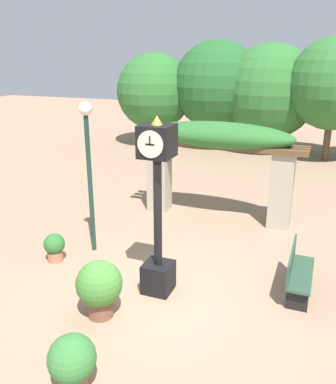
% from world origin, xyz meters
% --- Properties ---
extents(ground_plane, '(60.00, 60.00, 0.00)m').
position_xyz_m(ground_plane, '(0.00, 0.00, 0.00)').
color(ground_plane, '#9E7A60').
extents(pedestal_clock, '(0.55, 0.60, 3.32)m').
position_xyz_m(pedestal_clock, '(-0.05, 0.24, 1.68)').
color(pedestal_clock, black).
rests_on(pedestal_clock, ground).
extents(pergola, '(4.53, 1.16, 2.63)m').
position_xyz_m(pergola, '(0.00, 4.22, 1.93)').
color(pergola, '#A89E89').
rests_on(pergola, ground).
extents(potted_plant_near_left, '(0.79, 0.79, 1.02)m').
position_xyz_m(potted_plant_near_left, '(-0.66, -0.85, 0.57)').
color(potted_plant_near_left, brown).
rests_on(potted_plant_near_left, ground).
extents(potted_plant_near_right, '(0.46, 0.46, 0.63)m').
position_xyz_m(potted_plant_near_right, '(-2.59, 0.50, 0.34)').
color(potted_plant_near_right, '#B26B4C').
rests_on(potted_plant_near_right, ground).
extents(potted_plant_far_left, '(0.65, 0.65, 0.81)m').
position_xyz_m(potted_plant_far_left, '(-0.17, -2.38, 0.45)').
color(potted_plant_far_left, '#9E563D').
rests_on(potted_plant_far_left, ground).
extents(park_bench, '(0.42, 1.41, 0.89)m').
position_xyz_m(park_bench, '(2.40, 1.13, 0.43)').
color(park_bench, '#2D4C38').
rests_on(park_bench, ground).
extents(lamp_post, '(0.29, 0.29, 3.36)m').
position_xyz_m(lamp_post, '(-2.09, 1.27, 2.29)').
color(lamp_post, '#19382D').
rests_on(lamp_post, ground).
extents(tree_line, '(13.78, 4.81, 4.99)m').
position_xyz_m(tree_line, '(-0.45, 12.66, 2.77)').
color(tree_line, brown).
rests_on(tree_line, ground).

